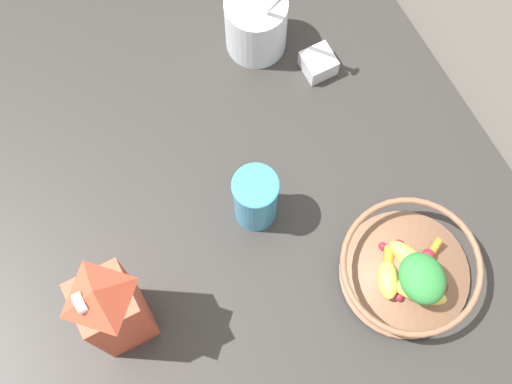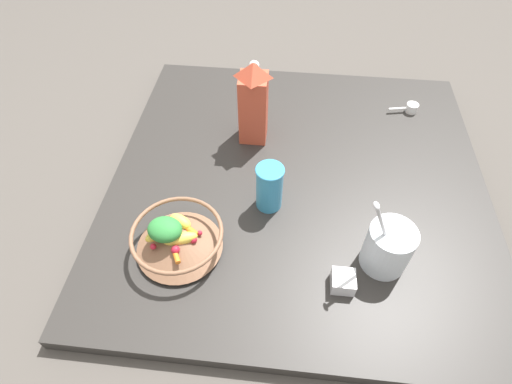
{
  "view_description": "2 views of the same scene",
  "coord_description": "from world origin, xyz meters",
  "px_view_note": "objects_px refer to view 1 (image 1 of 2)",
  "views": [
    {
      "loc": [
        0.38,
        -0.06,
        1.14
      ],
      "look_at": [
        0.06,
        0.11,
        0.09
      ],
      "focal_mm": 50.0,
      "sensor_mm": 36.0,
      "label": 1
    },
    {
      "loc": [
        0.04,
        0.75,
        0.86
      ],
      "look_at": [
        0.11,
        0.1,
        0.08
      ],
      "focal_mm": 28.0,
      "sensor_mm": 36.0,
      "label": 2
    }
  ],
  "objects_px": {
    "fruit_bowl": "(409,270)",
    "yogurt_tub": "(256,22)",
    "milk_carton": "(112,309)",
    "drinking_cup": "(256,198)",
    "spice_jar": "(318,64)"
  },
  "relations": [
    {
      "from": "fruit_bowl",
      "to": "yogurt_tub",
      "type": "height_order",
      "value": "yogurt_tub"
    },
    {
      "from": "milk_carton",
      "to": "drinking_cup",
      "type": "distance_m",
      "value": 0.27
    },
    {
      "from": "milk_carton",
      "to": "fruit_bowl",
      "type": "bearing_deg",
      "value": 72.25
    },
    {
      "from": "yogurt_tub",
      "to": "drinking_cup",
      "type": "relative_size",
      "value": 1.78
    },
    {
      "from": "milk_carton",
      "to": "spice_jar",
      "type": "distance_m",
      "value": 0.55
    },
    {
      "from": "fruit_bowl",
      "to": "spice_jar",
      "type": "relative_size",
      "value": 4.14
    },
    {
      "from": "milk_carton",
      "to": "drinking_cup",
      "type": "height_order",
      "value": "milk_carton"
    },
    {
      "from": "drinking_cup",
      "to": "spice_jar",
      "type": "distance_m",
      "value": 0.29
    },
    {
      "from": "drinking_cup",
      "to": "spice_jar",
      "type": "height_order",
      "value": "drinking_cup"
    },
    {
      "from": "fruit_bowl",
      "to": "drinking_cup",
      "type": "relative_size",
      "value": 1.63
    },
    {
      "from": "fruit_bowl",
      "to": "drinking_cup",
      "type": "xyz_separation_m",
      "value": [
        -0.2,
        -0.16,
        0.03
      ]
    },
    {
      "from": "yogurt_tub",
      "to": "spice_jar",
      "type": "xyz_separation_m",
      "value": [
        0.09,
        0.07,
        -0.05
      ]
    },
    {
      "from": "milk_carton",
      "to": "drinking_cup",
      "type": "bearing_deg",
      "value": 104.85
    },
    {
      "from": "drinking_cup",
      "to": "spice_jar",
      "type": "relative_size",
      "value": 2.54
    },
    {
      "from": "milk_carton",
      "to": "yogurt_tub",
      "type": "xyz_separation_m",
      "value": [
        -0.34,
        0.4,
        -0.06
      ]
    }
  ]
}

